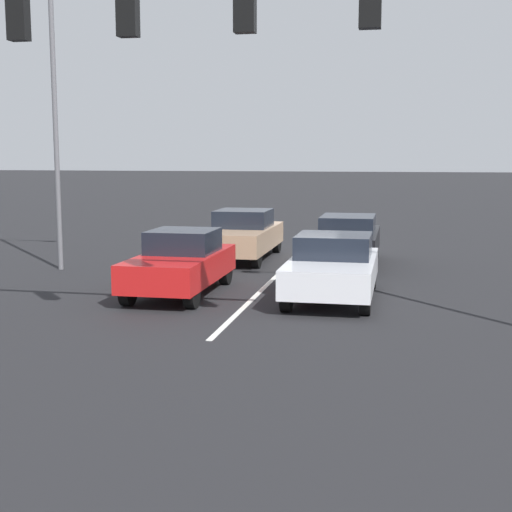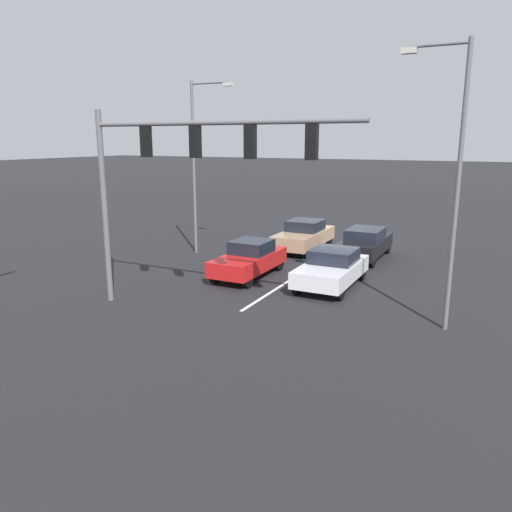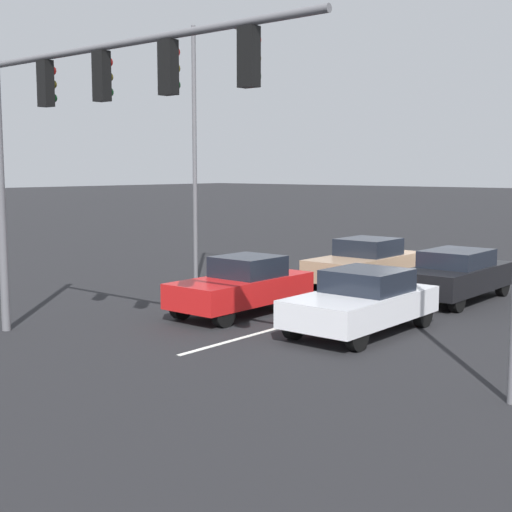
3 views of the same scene
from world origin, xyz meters
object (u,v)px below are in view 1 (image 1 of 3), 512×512
at_px(street_lamp_right_shoulder, 63,98).
at_px(car_tan_midlane_second, 242,235).
at_px(car_white_leftlane_front, 333,267).
at_px(car_red_midlane_front, 181,262).
at_px(car_black_leftlane_second, 348,239).
at_px(traffic_signal_gantry, 90,48).

bearing_deg(street_lamp_right_shoulder, car_tan_midlane_second, -145.24).
distance_m(car_white_leftlane_front, car_red_midlane_front, 3.57).
height_order(car_red_midlane_front, car_black_leftlane_second, car_red_midlane_front).
bearing_deg(car_tan_midlane_second, street_lamp_right_shoulder, 34.76).
distance_m(car_black_leftlane_second, traffic_signal_gantry, 11.69).
relative_size(car_red_midlane_front, car_black_leftlane_second, 0.95).
bearing_deg(traffic_signal_gantry, car_black_leftlane_second, -107.95).
distance_m(car_red_midlane_front, traffic_signal_gantry, 6.56).
distance_m(car_black_leftlane_second, street_lamp_right_shoulder, 9.12).
bearing_deg(traffic_signal_gantry, car_tan_midlane_second, -90.14).
xyz_separation_m(car_red_midlane_front, car_black_leftlane_second, (-3.52, -5.34, 0.02)).
relative_size(car_red_midlane_front, traffic_signal_gantry, 0.45).
bearing_deg(traffic_signal_gantry, car_red_midlane_front, -88.29).
relative_size(car_black_leftlane_second, car_tan_midlane_second, 0.94).
xyz_separation_m(car_white_leftlane_front, car_black_leftlane_second, (0.05, -5.22, 0.02)).
bearing_deg(street_lamp_right_shoulder, car_white_leftlane_front, 161.02).
bearing_deg(car_white_leftlane_front, traffic_signal_gantry, 56.53).
bearing_deg(car_red_midlane_front, car_tan_midlane_second, -91.74).
bearing_deg(traffic_signal_gantry, street_lamp_right_shoulder, -60.80).
distance_m(car_white_leftlane_front, traffic_signal_gantry, 7.48).
relative_size(traffic_signal_gantry, street_lamp_right_shoulder, 1.10).
relative_size(car_black_leftlane_second, traffic_signal_gantry, 0.47).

